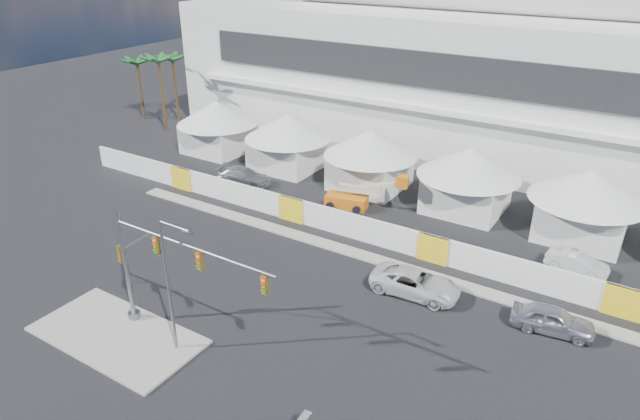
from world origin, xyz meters
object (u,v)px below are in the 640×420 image
Objects in this scene: lot_car_a at (577,263)px; traffic_mast at (154,269)px; sedan_silver at (553,320)px; pickup_curb at (415,283)px; streetlight_median at (170,278)px; lot_car_c at (244,176)px; boom_lift at (353,199)px.

lot_car_a is 27.57m from traffic_mast.
sedan_silver is 22.69m from traffic_mast.
pickup_curb is 15.39m from streetlight_median.
lot_car_c is at bearing 120.56° from streetlight_median.
streetlight_median is (12.05, -20.41, 3.99)m from lot_car_c.
sedan_silver is 0.58× the size of streetlight_median.
pickup_curb is at bearing 139.82° from lot_car_a.
pickup_curb is 12.97m from boom_lift.
streetlight_median is (-16.89, -12.77, 3.94)m from sedan_silver.
sedan_silver is at bearing -113.68° from lot_car_c.
traffic_mast is at bearing -105.61° from boom_lift.
lot_car_c reaches higher than lot_car_a.
sedan_silver is 1.14× the size of lot_car_a.
sedan_silver is at bearing -37.26° from boom_lift.
lot_car_c is (-28.90, -0.06, 0.07)m from lot_car_a.
boom_lift is at bearing 92.64° from lot_car_a.
traffic_mast is (10.11, -19.79, 3.58)m from lot_car_c.
traffic_mast reaches higher than boom_lift.
lot_car_c is 0.64× the size of streetlight_median.
sedan_silver reaches higher than lot_car_c.
boom_lift is at bearing -96.14° from lot_car_c.
streetlight_median is at bearing 144.75° from lot_car_a.
boom_lift is at bearing 43.37° from pickup_curb.
traffic_mast reaches higher than pickup_curb.
lot_car_a is (-0.05, 7.70, -0.12)m from sedan_silver.
streetlight_median reaches higher than traffic_mast.
traffic_mast is at bearing 162.28° from streetlight_median.
traffic_mast is (-10.60, -11.48, 3.52)m from pickup_curb.
lot_car_a is 26.82m from streetlight_median.
traffic_mast is 1.39× the size of streetlight_median.
boom_lift is (-17.71, 8.19, 0.15)m from sedan_silver.
lot_car_c is 0.46× the size of traffic_mast.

